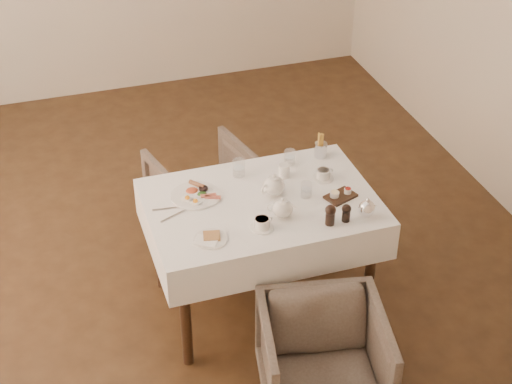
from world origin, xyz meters
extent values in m
plane|color=black|center=(0.00, 0.00, 0.00)|extent=(5.00, 5.00, 0.00)
plane|color=beige|center=(0.00, -2.50, 1.45)|extent=(4.50, 0.00, 4.50)
cube|color=black|center=(0.28, -0.62, 0.72)|extent=(1.20, 0.80, 0.04)
cube|color=white|center=(0.28, -0.62, 0.64)|extent=(1.28, 0.88, 0.23)
cylinder|color=black|center=(-0.26, -0.28, 0.35)|extent=(0.06, 0.06, 0.70)
cylinder|color=black|center=(0.82, -0.28, 0.35)|extent=(0.06, 0.06, 0.70)
cylinder|color=black|center=(-0.26, -0.96, 0.35)|extent=(0.06, 0.06, 0.70)
cylinder|color=black|center=(0.82, -0.96, 0.35)|extent=(0.06, 0.06, 0.70)
imported|color=#483D35|center=(0.34, -1.45, 0.29)|extent=(0.74, 0.75, 0.58)
imported|color=#483D35|center=(0.16, 0.21, 0.30)|extent=(0.76, 0.78, 0.59)
cylinder|color=white|center=(-0.06, -0.46, 0.76)|extent=(0.28, 0.28, 0.01)
ellipsoid|color=#B34220|center=(-0.07, -0.42, 0.77)|extent=(0.07, 0.06, 0.02)
cylinder|color=brown|center=(-0.03, -0.38, 0.78)|extent=(0.08, 0.09, 0.03)
cylinder|color=black|center=(-0.01, -0.43, 0.77)|extent=(0.05, 0.05, 0.02)
cube|color=maroon|center=(0.01, -0.51, 0.77)|extent=(0.10, 0.06, 0.01)
ellipsoid|color=#264C19|center=(-0.03, -0.47, 0.77)|extent=(0.06, 0.05, 0.02)
cylinder|color=white|center=(-0.09, -0.87, 0.76)|extent=(0.18, 0.18, 0.01)
cube|color=olive|center=(-0.08, -0.86, 0.77)|extent=(0.10, 0.10, 0.01)
cube|color=white|center=(-0.12, -0.89, 0.76)|extent=(0.15, 0.14, 0.01)
cylinder|color=white|center=(0.48, -0.42, 0.80)|extent=(0.08, 0.08, 0.08)
cylinder|color=white|center=(0.20, -0.86, 0.76)|extent=(0.13, 0.13, 0.01)
cylinder|color=white|center=(0.20, -0.86, 0.79)|extent=(0.10, 0.10, 0.05)
cylinder|color=olive|center=(0.20, -0.86, 0.82)|extent=(0.07, 0.07, 0.00)
cylinder|color=white|center=(0.69, -0.52, 0.76)|extent=(0.12, 0.12, 0.01)
cylinder|color=white|center=(0.69, -0.52, 0.79)|extent=(0.09, 0.09, 0.05)
cylinder|color=olive|center=(0.69, -0.52, 0.81)|extent=(0.07, 0.07, 0.00)
cylinder|color=silver|center=(0.23, -0.33, 0.81)|extent=(0.10, 0.10, 0.10)
cylinder|color=silver|center=(0.53, -0.65, 0.80)|extent=(0.08, 0.08, 0.09)
cylinder|color=silver|center=(0.56, -0.30, 0.80)|extent=(0.08, 0.08, 0.09)
cube|color=black|center=(0.71, -0.73, 0.76)|extent=(0.20, 0.16, 0.02)
cylinder|color=white|center=(0.67, -0.73, 0.78)|extent=(0.05, 0.05, 0.03)
cylinder|color=maroon|center=(0.76, -0.72, 0.78)|extent=(0.04, 0.04, 0.03)
cylinder|color=silver|center=(0.77, -0.28, 0.80)|extent=(0.08, 0.08, 0.09)
cube|color=silver|center=(-0.22, -0.54, 0.76)|extent=(0.21, 0.04, 0.00)
cube|color=silver|center=(-0.21, -0.61, 0.76)|extent=(0.18, 0.09, 0.00)
camera|label=1|loc=(-0.86, -4.01, 3.27)|focal=55.00mm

